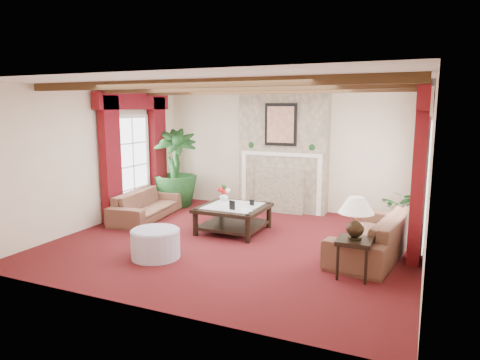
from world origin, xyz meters
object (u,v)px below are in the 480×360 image
at_px(potted_palm, 175,185).
at_px(coffee_table, 233,219).
at_px(ottoman, 156,244).
at_px(side_table, 354,258).
at_px(sofa_left, 146,200).
at_px(sofa_right, 374,227).

relative_size(potted_palm, coffee_table, 1.74).
bearing_deg(ottoman, side_table, 8.40).
bearing_deg(sofa_left, ottoman, -148.92).
xyz_separation_m(sofa_left, ottoman, (1.58, -1.94, -0.16)).
bearing_deg(side_table, sofa_right, 83.49).
height_order(sofa_left, coffee_table, sofa_left).
bearing_deg(coffee_table, ottoman, -105.48).
bearing_deg(sofa_left, side_table, -116.35).
relative_size(side_table, ottoman, 0.72).
relative_size(sofa_left, ottoman, 2.68).
relative_size(coffee_table, ottoman, 1.58).
bearing_deg(ottoman, sofa_right, 26.47).
relative_size(sofa_right, ottoman, 3.08).
height_order(sofa_left, ottoman, sofa_left).
height_order(sofa_left, side_table, sofa_left).
height_order(potted_palm, side_table, potted_palm).
bearing_deg(ottoman, sofa_left, 129.07).
relative_size(sofa_right, side_table, 4.26).
distance_m(sofa_right, potted_palm, 4.97).
bearing_deg(side_table, ottoman, -171.60).
relative_size(sofa_right, coffee_table, 1.95).
xyz_separation_m(sofa_right, side_table, (-0.13, -1.10, -0.17)).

